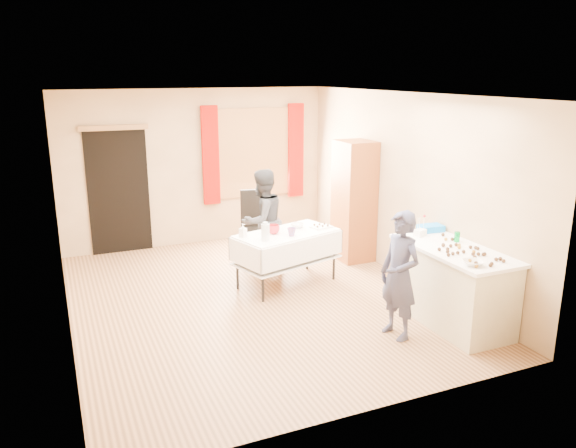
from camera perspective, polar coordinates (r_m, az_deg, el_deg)
name	(u,v)px	position (r m, az deg, el deg)	size (l,w,h in m)	color
floor	(254,299)	(7.40, -3.44, -7.64)	(4.50, 5.50, 0.02)	#9E7047
ceiling	(251,94)	(6.82, -3.80, 13.07)	(4.50, 5.50, 0.02)	white
wall_back	(197,168)	(9.59, -9.24, 5.68)	(4.50, 0.02, 2.60)	tan
wall_front	(369,272)	(4.59, 8.20, -4.88)	(4.50, 0.02, 2.60)	tan
wall_left	(58,220)	(6.61, -22.37, 0.37)	(0.02, 5.50, 2.60)	tan
wall_right	(405,187)	(8.02, 11.78, 3.68)	(0.02, 5.50, 2.60)	tan
window_frame	(253,153)	(9.81, -3.53, 7.24)	(1.32, 0.06, 1.52)	olive
window_pane	(254,153)	(9.80, -3.50, 7.23)	(1.20, 0.02, 1.40)	white
curtain_left	(211,156)	(9.53, -7.87, 6.89)	(0.28, 0.06, 1.65)	#AC0900
curtain_right	(296,151)	(10.05, 0.79, 7.47)	(0.28, 0.06, 1.65)	#AC0900
doorway	(119,192)	(9.39, -16.83, 3.15)	(0.95, 0.04, 2.00)	black
door_lintel	(114,128)	(9.21, -17.30, 9.33)	(1.05, 0.06, 0.08)	olive
cabinet	(354,201)	(8.72, 6.72, 2.33)	(0.50, 0.60, 1.86)	brown
counter	(452,285)	(6.85, 16.29, -6.01)	(0.74, 1.56, 0.91)	beige
party_table	(287,254)	(7.71, -0.13, -3.02)	(1.57, 1.10, 0.75)	black
chair	(258,240)	(8.71, -3.10, -1.68)	(0.52, 0.52, 1.10)	black
girl	(400,275)	(6.26, 11.28, -5.13)	(0.43, 0.57, 1.44)	#282B49
woman	(262,221)	(8.19, -2.62, 0.33)	(0.90, 0.81, 1.52)	black
soda_can	(457,237)	(6.94, 16.79, -1.26)	(0.07, 0.07, 0.12)	#03892B
mixing_bowl	(473,263)	(6.18, 18.27, -3.76)	(0.27, 0.27, 0.05)	white
foam_block	(420,233)	(7.08, 13.26, -0.86)	(0.15, 0.10, 0.08)	white
blue_basket	(431,228)	(7.32, 14.30, -0.40)	(0.30, 0.20, 0.08)	#0D82F8
pitcher	(265,232)	(7.24, -2.31, -0.85)	(0.11, 0.11, 0.22)	silver
cup_red	(274,229)	(7.54, -1.46, -0.54)	(0.18, 0.18, 0.12)	red
cup_rainbow	(292,232)	(7.45, 0.36, -0.81)	(0.12, 0.12, 0.11)	red
small_bowl	(297,225)	(7.86, 0.95, -0.13)	(0.23, 0.23, 0.06)	white
pastry_tray	(321,227)	(7.87, 3.37, -0.28)	(0.28, 0.20, 0.02)	white
bottle	(243,230)	(7.41, -4.61, -0.66)	(0.11, 0.11, 0.18)	white
cake_balls	(466,252)	(6.55, 17.66, -2.69)	(0.49, 1.14, 0.04)	#3F2314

